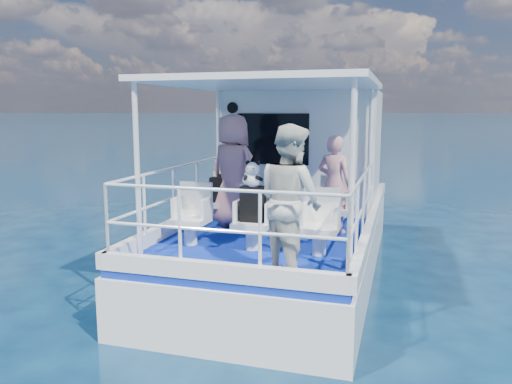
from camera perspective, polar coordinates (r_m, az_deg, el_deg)
ground at (r=8.03m, az=1.93°, el=-10.71°), size 2000.00×2000.00×0.00m
hull at (r=8.95m, az=3.57°, el=-8.61°), size 3.00×7.00×1.60m
deck at (r=8.73m, az=3.63°, el=-3.29°), size 2.90×6.90×0.10m
cabin at (r=9.83m, az=5.41°, el=4.86°), size 2.85×2.00×2.20m
canopy at (r=7.37m, az=1.66°, el=12.35°), size 3.00×3.20×0.08m
canopy_posts at (r=7.35m, az=1.52°, el=3.46°), size 2.77×2.97×2.20m
railings at (r=7.13m, az=0.82°, el=-1.59°), size 2.84×3.59×1.00m
seat_port_fwd at (r=8.18m, az=-3.78°, el=-2.42°), size 0.48×0.46×0.38m
seat_center_fwd at (r=7.92m, az=2.34°, el=-2.79°), size 0.48×0.46×0.38m
seat_stbd_fwd at (r=7.75m, az=8.81°, el=-3.15°), size 0.48×0.46×0.38m
seat_port_aft at (r=7.01m, az=-7.49°, el=-4.45°), size 0.48×0.46×0.38m
seat_center_aft at (r=6.70m, az=-0.41°, el=-5.00°), size 0.48×0.46×0.38m
seat_stbd_aft at (r=6.50m, az=7.23°, el=-5.52°), size 0.48×0.46×0.38m
passenger_port_fwd at (r=7.94m, az=-2.64°, el=2.43°), size 0.80×0.69×1.80m
passenger_stbd_fwd at (r=7.68m, az=8.93°, el=0.92°), size 0.63×0.51×1.49m
passenger_stbd_aft at (r=5.56m, az=3.96°, el=-1.00°), size 1.05×1.03×1.70m
backpack_port at (r=8.08m, az=-4.14°, el=0.26°), size 0.31×0.17×0.40m
backpack_center at (r=6.63m, az=-0.38°, el=-1.39°), size 0.31×0.18×0.47m
compact_camera at (r=8.06m, az=-4.06°, el=1.87°), size 0.09×0.05×0.05m
panda at (r=6.53m, az=-0.36°, el=2.08°), size 0.22×0.19×0.34m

